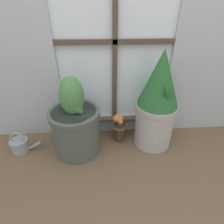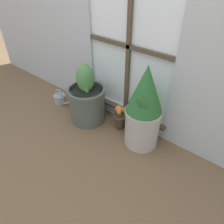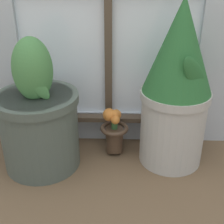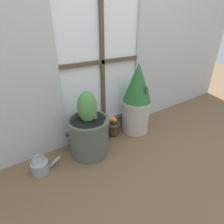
{
  "view_description": "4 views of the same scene",
  "coord_description": "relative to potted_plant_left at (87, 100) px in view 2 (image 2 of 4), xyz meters",
  "views": [
    {
      "loc": [
        -0.1,
        -0.77,
        1.01
      ],
      "look_at": [
        -0.03,
        0.35,
        0.32
      ],
      "focal_mm": 28.0,
      "sensor_mm": 36.0,
      "label": 1
    },
    {
      "loc": [
        1.02,
        -0.93,
        1.44
      ],
      "look_at": [
        -0.02,
        0.34,
        0.2
      ],
      "focal_mm": 35.0,
      "sensor_mm": 36.0,
      "label": 2
    },
    {
      "loc": [
        0.06,
        -0.92,
        0.92
      ],
      "look_at": [
        0.02,
        0.36,
        0.26
      ],
      "focal_mm": 50.0,
      "sensor_mm": 36.0,
      "label": 3
    },
    {
      "loc": [
        -0.9,
        -0.9,
        1.11
      ],
      "look_at": [
        -0.02,
        0.36,
        0.33
      ],
      "focal_mm": 28.0,
      "sensor_mm": 36.0,
      "label": 4
    }
  ],
  "objects": [
    {
      "name": "potted_plant_right",
      "position": [
        0.62,
        0.05,
        0.15
      ],
      "size": [
        0.32,
        0.32,
        0.77
      ],
      "color": "#B7B2A8",
      "rests_on": "ground_plane"
    },
    {
      "name": "potted_plant_left",
      "position": [
        0.0,
        0.0,
        0.0
      ],
      "size": [
        0.37,
        0.37,
        0.62
      ],
      "color": "#4C564C",
      "rests_on": "ground_plane"
    },
    {
      "name": "ground_plane",
      "position": [
        0.31,
        -0.31,
        -0.24
      ],
      "size": [
        10.0,
        10.0,
        0.0
      ],
      "primitive_type": "plane",
      "color": "brown"
    },
    {
      "name": "flower_vase",
      "position": [
        0.34,
        0.1,
        -0.11
      ],
      "size": [
        0.14,
        0.14,
        0.25
      ],
      "color": "#473323",
      "rests_on": "ground_plane"
    },
    {
      "name": "watering_can",
      "position": [
        -0.46,
        0.01,
        -0.18
      ],
      "size": [
        0.24,
        0.14,
        0.18
      ],
      "color": "gray",
      "rests_on": "ground_plane"
    }
  ]
}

